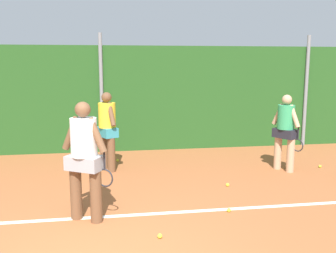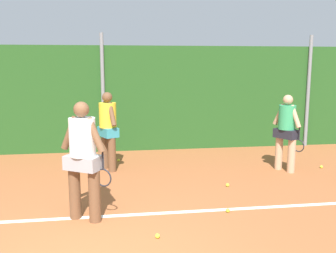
{
  "view_description": "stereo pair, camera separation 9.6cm",
  "coord_description": "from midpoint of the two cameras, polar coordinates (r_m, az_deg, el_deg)",
  "views": [
    {
      "loc": [
        0.19,
        -4.15,
        2.4
      ],
      "look_at": [
        1.33,
        3.11,
        1.16
      ],
      "focal_mm": 40.39,
      "sensor_mm": 36.0,
      "label": 1
    },
    {
      "loc": [
        0.28,
        -4.16,
        2.4
      ],
      "look_at": [
        1.33,
        3.11,
        1.16
      ],
      "focal_mm": 40.39,
      "sensor_mm": 36.0,
      "label": 2
    }
  ],
  "objects": [
    {
      "name": "ground_plane",
      "position": [
        6.44,
        -10.62,
        -12.45
      ],
      "size": [
        30.99,
        30.99,
        0.0
      ],
      "primitive_type": "plane",
      "color": "#A85B33"
    },
    {
      "name": "hedge_fence_backdrop",
      "position": [
        10.38,
        -10.22,
        4.07
      ],
      "size": [
        20.14,
        0.25,
        2.85
      ],
      "primitive_type": "cube",
      "color": "#23511E",
      "rests_on": "ground_plane"
    },
    {
      "name": "fence_post_center",
      "position": [
        10.19,
        -10.26,
        4.86
      ],
      "size": [
        0.1,
        0.1,
        3.17
      ],
      "primitive_type": "cylinder",
      "color": "gray",
      "rests_on": "ground_plane"
    },
    {
      "name": "fence_post_right",
      "position": [
        11.61,
        19.87,
        5.01
      ],
      "size": [
        0.1,
        0.1,
        3.17
      ],
      "primitive_type": "cylinder",
      "color": "gray",
      "rests_on": "ground_plane"
    },
    {
      "name": "court_baseline_paint",
      "position": [
        6.21,
        -10.69,
        -13.27
      ],
      "size": [
        14.72,
        0.1,
        0.01
      ],
      "primitive_type": "cube",
      "color": "white",
      "rests_on": "ground_plane"
    },
    {
      "name": "player_foreground_near",
      "position": [
        5.83,
        -12.93,
        -4.24
      ],
      "size": [
        0.77,
        0.54,
        1.84
      ],
      "rotation": [
        0.0,
        0.0,
        5.75
      ],
      "color": "brown",
      "rests_on": "ground_plane"
    },
    {
      "name": "player_midcourt",
      "position": [
        8.76,
        17.02,
        -0.3
      ],
      "size": [
        0.51,
        0.68,
        1.71
      ],
      "rotation": [
        0.0,
        0.0,
        5.22
      ],
      "color": "tan",
      "rests_on": "ground_plane"
    },
    {
      "name": "player_backcourt_far",
      "position": [
        8.51,
        -9.47,
        -0.05
      ],
      "size": [
        0.5,
        0.68,
        1.76
      ],
      "rotation": [
        0.0,
        0.0,
        2.02
      ],
      "color": "brown",
      "rests_on": "ground_plane"
    },
    {
      "name": "tennis_ball_2",
      "position": [
        9.45,
        21.69,
        -5.6
      ],
      "size": [
        0.07,
        0.07,
        0.07
      ],
      "primitive_type": "sphere",
      "color": "#CCDB33",
      "rests_on": "ground_plane"
    },
    {
      "name": "tennis_ball_4",
      "position": [
        5.44,
        -1.77,
        -16.19
      ],
      "size": [
        0.07,
        0.07,
        0.07
      ],
      "primitive_type": "sphere",
      "color": "#CCDB33",
      "rests_on": "ground_plane"
    },
    {
      "name": "tennis_ball_5",
      "position": [
        7.59,
        8.62,
        -8.69
      ],
      "size": [
        0.07,
        0.07,
        0.07
      ],
      "primitive_type": "sphere",
      "color": "#CCDB33",
      "rests_on": "ground_plane"
    },
    {
      "name": "tennis_ball_6",
      "position": [
        9.39,
        -7.9,
        -5.08
      ],
      "size": [
        0.07,
        0.07,
        0.07
      ],
      "primitive_type": "sphere",
      "color": "#CCDB33",
      "rests_on": "ground_plane"
    },
    {
      "name": "tennis_ball_7",
      "position": [
        6.36,
        8.74,
        -12.36
      ],
      "size": [
        0.07,
        0.07,
        0.07
      ],
      "primitive_type": "sphere",
      "color": "#CCDB33",
      "rests_on": "ground_plane"
    }
  ]
}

